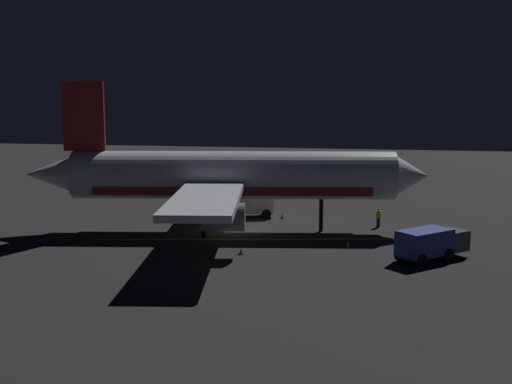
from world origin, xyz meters
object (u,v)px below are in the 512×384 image
object	(u,v)px
airliner	(226,177)
ground_crew_worker	(378,218)
catering_truck	(241,205)
baggage_truck	(431,244)
traffic_cone_near_left	(282,216)
traffic_cone_under_wing	(241,251)
traffic_cone_near_right	(348,245)

from	to	relation	value
airliner	ground_crew_worker	size ratio (longest dim) A/B	20.17
catering_truck	ground_crew_worker	distance (m)	13.36
airliner	ground_crew_worker	world-z (taller)	airliner
baggage_truck	ground_crew_worker	world-z (taller)	baggage_truck
baggage_truck	traffic_cone_near_left	bearing A→B (deg)	-135.96
baggage_truck	airliner	bearing A→B (deg)	-112.18
airliner	traffic_cone_near_left	world-z (taller)	airliner
traffic_cone_under_wing	traffic_cone_near_right	bearing A→B (deg)	115.73
traffic_cone_near_left	traffic_cone_near_right	world-z (taller)	same
traffic_cone_under_wing	ground_crew_worker	bearing A→B (deg)	140.75
airliner	ground_crew_worker	xyz separation A→B (m)	(-4.16, 12.98, -3.85)
ground_crew_worker	traffic_cone_under_wing	xyz separation A→B (m)	(12.12, -9.91, -0.64)
catering_truck	traffic_cone_under_wing	bearing A→B (deg)	12.47
catering_truck	traffic_cone_near_right	bearing A→B (deg)	45.15
ground_crew_worker	traffic_cone_near_left	xyz separation A→B (m)	(-2.34, -9.11, -0.64)
airliner	catering_truck	xyz separation A→B (m)	(-6.60, -0.15, -3.55)
baggage_truck	ground_crew_worker	xyz separation A→B (m)	(-10.99, -3.78, -0.30)
traffic_cone_near_left	traffic_cone_near_right	bearing A→B (deg)	32.67
airliner	traffic_cone_under_wing	xyz separation A→B (m)	(7.97, 3.07, -4.49)
catering_truck	traffic_cone_near_left	distance (m)	4.13
baggage_truck	traffic_cone_near_left	world-z (taller)	baggage_truck
ground_crew_worker	traffic_cone_near_left	world-z (taller)	ground_crew_worker
baggage_truck	ground_crew_worker	bearing A→B (deg)	-161.02
baggage_truck	ground_crew_worker	size ratio (longest dim) A/B	3.18
traffic_cone_near_left	catering_truck	bearing A→B (deg)	-91.43
ground_crew_worker	traffic_cone_near_right	bearing A→B (deg)	-14.74
catering_truck	ground_crew_worker	xyz separation A→B (m)	(2.44, 13.13, -0.30)
ground_crew_worker	baggage_truck	bearing A→B (deg)	18.98
ground_crew_worker	traffic_cone_near_right	xyz separation A→B (m)	(8.42, -2.21, -0.64)
catering_truck	traffic_cone_under_wing	xyz separation A→B (m)	(14.56, 3.22, -0.93)
ground_crew_worker	traffic_cone_under_wing	distance (m)	15.67
baggage_truck	traffic_cone_under_wing	world-z (taller)	baggage_truck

